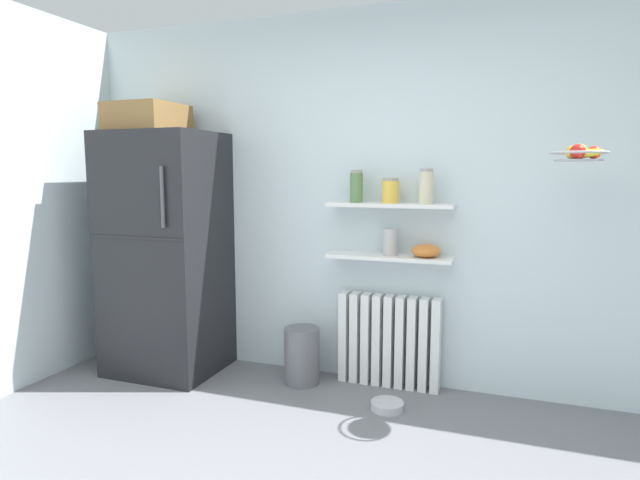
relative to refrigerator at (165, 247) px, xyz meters
name	(u,v)px	position (x,y,z in m)	size (l,w,h in m)	color
back_wall	(371,199)	(1.47, 0.39, 0.37)	(7.04, 0.10, 2.60)	silver
refrigerator	(165,247)	(0.00, 0.00, 0.00)	(0.78, 0.71, 1.98)	black
radiator	(389,341)	(1.64, 0.26, -0.61)	(0.70, 0.12, 0.64)	white
wall_shelf_lower	(389,257)	(1.64, 0.23, -0.02)	(0.85, 0.22, 0.03)	white
wall_shelf_upper	(390,205)	(1.64, 0.23, 0.34)	(0.85, 0.22, 0.03)	white
storage_jar_0	(356,186)	(1.40, 0.23, 0.46)	(0.09, 0.09, 0.22)	#5B7F4C
storage_jar_1	(390,191)	(1.64, 0.23, 0.43)	(0.11, 0.11, 0.17)	yellow
storage_jar_2	(426,186)	(1.87, 0.23, 0.46)	(0.09, 0.09, 0.23)	beige
vase	(390,242)	(1.64, 0.23, 0.09)	(0.10, 0.10, 0.18)	#B2ADA8
shelf_bowl	(426,251)	(1.88, 0.23, 0.04)	(0.19, 0.19, 0.09)	orange
trash_bin	(302,355)	(1.05, 0.09, -0.73)	(0.25, 0.25, 0.40)	slate
pet_food_bowl	(387,406)	(1.72, -0.13, -0.91)	(0.21, 0.21, 0.05)	#B7B7BC
hanging_fruit_basket	(580,153)	(2.74, -0.03, 0.66)	(0.30, 0.30, 0.10)	#B2B2B7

